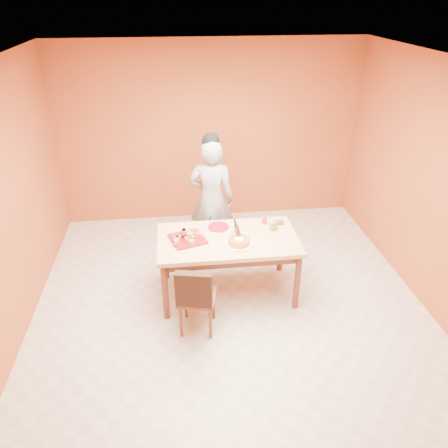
{
  "coord_description": "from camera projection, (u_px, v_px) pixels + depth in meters",
  "views": [
    {
      "loc": [
        -0.56,
        -3.85,
        3.29
      ],
      "look_at": [
        -0.06,
        0.3,
        1.01
      ],
      "focal_mm": 35.0,
      "sensor_mm": 36.0,
      "label": 1
    }
  ],
  "objects": [
    {
      "name": "floor",
      "position": [
        232.0,
        313.0,
        4.99
      ],
      "size": [
        5.0,
        5.0,
        0.0
      ],
      "primitive_type": "plane",
      "color": "beige",
      "rests_on": "ground"
    },
    {
      "name": "ceiling",
      "position": [
        235.0,
        65.0,
        3.7
      ],
      "size": [
        5.0,
        5.0,
        0.0
      ],
      "primitive_type": "plane",
      "rotation": [
        3.14,
        0.0,
        0.0
      ],
      "color": "silver",
      "rests_on": "wall_back"
    },
    {
      "name": "wall_back",
      "position": [
        210.0,
        134.0,
        6.52
      ],
      "size": [
        4.5,
        0.0,
        4.5
      ],
      "primitive_type": "plane",
      "rotation": [
        1.57,
        0.0,
        0.0
      ],
      "color": "#B45429",
      "rests_on": "floor"
    },
    {
      "name": "wall_right",
      "position": [
        445.0,
        196.0,
        4.58
      ],
      "size": [
        0.0,
        5.0,
        5.0
      ],
      "primitive_type": "plane",
      "rotation": [
        1.57,
        0.0,
        -1.57
      ],
      "color": "#B45429",
      "rests_on": "floor"
    },
    {
      "name": "dining_table",
      "position": [
        228.0,
        245.0,
        5.03
      ],
      "size": [
        1.6,
        0.9,
        0.76
      ],
      "color": "#E7B379",
      "rests_on": "floor"
    },
    {
      "name": "dining_chair",
      "position": [
        197.0,
        296.0,
        4.57
      ],
      "size": [
        0.46,
        0.52,
        0.84
      ],
      "rotation": [
        0.0,
        0.0,
        -0.21
      ],
      "color": "brown",
      "rests_on": "floor"
    },
    {
      "name": "pastry_pile",
      "position": [
        187.0,
        234.0,
        4.92
      ],
      "size": [
        0.33,
        0.33,
        0.11
      ],
      "primitive_type": null,
      "color": "tan",
      "rests_on": "pastry_platter"
    },
    {
      "name": "person",
      "position": [
        212.0,
        200.0,
        5.74
      ],
      "size": [
        0.67,
        0.51,
        1.65
      ],
      "primitive_type": "imported",
      "rotation": [
        0.0,
        0.0,
        2.92
      ],
      "color": "#949396",
      "rests_on": "floor"
    },
    {
      "name": "pastry_platter",
      "position": [
        188.0,
        239.0,
        4.95
      ],
      "size": [
        0.46,
        0.46,
        0.02
      ],
      "primitive_type": "cube",
      "rotation": [
        0.0,
        0.0,
        0.3
      ],
      "color": "maroon",
      "rests_on": "dining_table"
    },
    {
      "name": "red_dinner_plate",
      "position": [
        219.0,
        227.0,
        5.2
      ],
      "size": [
        0.32,
        0.32,
        0.02
      ],
      "primitive_type": "cylinder",
      "rotation": [
        0.0,
        0.0,
        -0.31
      ],
      "color": "maroon",
      "rests_on": "dining_table"
    },
    {
      "name": "white_cake_plate",
      "position": [
        239.0,
        244.0,
        4.86
      ],
      "size": [
        0.35,
        0.35,
        0.01
      ],
      "primitive_type": "cylinder",
      "rotation": [
        0.0,
        0.0,
        0.14
      ],
      "color": "white",
      "rests_on": "dining_table"
    },
    {
      "name": "sponge_cake",
      "position": [
        239.0,
        241.0,
        4.84
      ],
      "size": [
        0.25,
        0.25,
        0.06
      ],
      "primitive_type": "cylinder",
      "rotation": [
        0.0,
        0.0,
        0.02
      ],
      "color": "orange",
      "rests_on": "white_cake_plate"
    },
    {
      "name": "cake_server",
      "position": [
        238.0,
        231.0,
        4.99
      ],
      "size": [
        0.06,
        0.28,
        0.01
      ],
      "primitive_type": "cube",
      "rotation": [
        0.0,
        0.0,
        -0.02
      ],
      "color": "white",
      "rests_on": "sponge_cake"
    },
    {
      "name": "egg_ornament",
      "position": [
        273.0,
        225.0,
        5.13
      ],
      "size": [
        0.12,
        0.11,
        0.13
      ],
      "primitive_type": "ellipsoid",
      "rotation": [
        0.0,
        0.0,
        0.24
      ],
      "color": "olive",
      "rests_on": "dining_table"
    },
    {
      "name": "magenta_glass",
      "position": [
        264.0,
        220.0,
        5.28
      ],
      "size": [
        0.08,
        0.08,
        0.09
      ],
      "primitive_type": "cylinder",
      "rotation": [
        0.0,
        0.0,
        0.39
      ],
      "color": "#C71D50",
      "rests_on": "dining_table"
    },
    {
      "name": "checker_tin",
      "position": [
        280.0,
        222.0,
        5.29
      ],
      "size": [
        0.13,
        0.13,
        0.03
      ],
      "primitive_type": "cylinder",
      "rotation": [
        0.0,
        0.0,
        0.38
      ],
      "color": "#35180E",
      "rests_on": "dining_table"
    }
  ]
}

